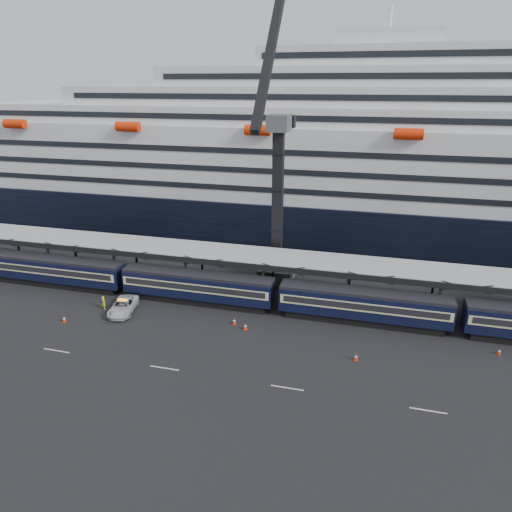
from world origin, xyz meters
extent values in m
plane|color=black|center=(0.00, 0.00, 0.00)|extent=(260.00, 260.00, 0.00)
cube|color=beige|center=(-38.00, -4.00, 0.01)|extent=(3.00, 0.15, 0.02)
cube|color=beige|center=(-26.00, -4.00, 0.01)|extent=(3.00, 0.15, 0.02)
cube|color=beige|center=(-14.00, -4.00, 0.01)|extent=(3.00, 0.15, 0.02)
cube|color=beige|center=(-2.00, -4.00, 0.01)|extent=(3.00, 0.15, 0.02)
cube|color=black|center=(-48.00, 10.00, 0.45)|extent=(17.48, 2.40, 0.90)
cube|color=black|center=(-48.00, 10.00, 2.25)|extent=(19.00, 2.80, 2.70)
cube|color=beige|center=(-48.00, 10.00, 2.55)|extent=(18.62, 2.92, 1.05)
cube|color=black|center=(-48.00, 10.00, 2.60)|extent=(17.86, 2.98, 0.70)
cube|color=black|center=(-48.00, 10.00, 3.75)|extent=(19.00, 2.50, 0.35)
cube|color=black|center=(-28.00, 10.00, 0.45)|extent=(17.48, 2.40, 0.90)
cube|color=black|center=(-28.00, 10.00, 2.25)|extent=(19.00, 2.80, 2.70)
cube|color=beige|center=(-28.00, 10.00, 2.55)|extent=(18.62, 2.92, 1.05)
cube|color=black|center=(-28.00, 10.00, 2.60)|extent=(17.86, 2.98, 0.70)
cube|color=black|center=(-28.00, 10.00, 3.75)|extent=(19.00, 2.50, 0.35)
cube|color=black|center=(-8.00, 10.00, 0.45)|extent=(17.48, 2.40, 0.90)
cube|color=black|center=(-8.00, 10.00, 2.25)|extent=(19.00, 2.80, 2.70)
cube|color=beige|center=(-8.00, 10.00, 2.55)|extent=(18.62, 2.92, 1.05)
cube|color=black|center=(-8.00, 10.00, 2.60)|extent=(17.86, 2.98, 0.70)
cube|color=black|center=(-8.00, 10.00, 3.75)|extent=(19.00, 2.50, 0.35)
cube|color=gray|center=(0.00, 14.00, 5.40)|extent=(130.00, 6.00, 0.25)
cube|color=black|center=(0.00, 11.00, 5.10)|extent=(130.00, 0.25, 0.70)
cube|color=black|center=(0.00, 17.00, 5.10)|extent=(130.00, 0.25, 0.70)
cube|color=black|center=(-60.00, 16.80, 2.70)|extent=(0.25, 0.25, 5.40)
cube|color=black|center=(-50.00, 11.20, 2.70)|extent=(0.25, 0.25, 5.40)
cube|color=black|center=(-50.00, 16.80, 2.70)|extent=(0.25, 0.25, 5.40)
cube|color=black|center=(-40.00, 11.20, 2.70)|extent=(0.25, 0.25, 5.40)
cube|color=black|center=(-40.00, 16.80, 2.70)|extent=(0.25, 0.25, 5.40)
cube|color=black|center=(-30.00, 11.20, 2.70)|extent=(0.25, 0.25, 5.40)
cube|color=black|center=(-30.00, 16.80, 2.70)|extent=(0.25, 0.25, 5.40)
cube|color=black|center=(-20.00, 11.20, 2.70)|extent=(0.25, 0.25, 5.40)
cube|color=black|center=(-20.00, 16.80, 2.70)|extent=(0.25, 0.25, 5.40)
cube|color=black|center=(-10.00, 11.20, 2.70)|extent=(0.25, 0.25, 5.40)
cube|color=black|center=(-10.00, 16.80, 2.70)|extent=(0.25, 0.25, 5.40)
cube|color=black|center=(0.00, 11.20, 2.70)|extent=(0.25, 0.25, 5.40)
cube|color=black|center=(0.00, 16.80, 2.70)|extent=(0.25, 0.25, 5.40)
cube|color=black|center=(0.00, 46.00, 3.50)|extent=(200.00, 28.00, 7.00)
cube|color=silver|center=(0.00, 46.00, 13.00)|extent=(190.00, 26.88, 12.00)
cube|color=silver|center=(0.00, 46.00, 20.50)|extent=(160.00, 24.64, 3.00)
cube|color=black|center=(0.00, 33.63, 20.50)|extent=(153.60, 0.12, 0.90)
cube|color=silver|center=(0.00, 46.00, 23.50)|extent=(124.00, 21.84, 3.00)
cube|color=black|center=(0.00, 35.03, 23.50)|extent=(119.04, 0.12, 0.90)
cube|color=silver|center=(0.00, 46.00, 26.50)|extent=(90.00, 19.04, 3.00)
cube|color=black|center=(0.00, 36.43, 26.50)|extent=(86.40, 0.12, 0.90)
cube|color=silver|center=(0.00, 46.00, 29.50)|extent=(56.00, 16.24, 3.00)
cube|color=black|center=(0.00, 37.83, 29.50)|extent=(53.76, 0.12, 0.90)
cube|color=silver|center=(-8.00, 46.00, 32.00)|extent=(16.00, 12.00, 2.50)
cylinder|color=red|center=(-70.00, 31.96, 18.80)|extent=(4.00, 1.60, 1.60)
cylinder|color=red|center=(-48.00, 31.96, 18.80)|extent=(4.00, 1.60, 1.60)
cylinder|color=red|center=(-26.00, 31.96, 18.80)|extent=(4.00, 1.60, 1.60)
cylinder|color=red|center=(-4.00, 31.96, 18.80)|extent=(4.00, 1.60, 1.60)
cube|color=#45484C|center=(-20.00, 19.00, 1.00)|extent=(4.50, 4.50, 2.00)
cube|color=black|center=(-20.00, 19.00, 11.00)|extent=(1.30, 1.30, 18.00)
cube|color=#45484C|center=(-20.00, 19.00, 21.00)|extent=(2.60, 3.20, 2.00)
cube|color=black|center=(-20.00, 13.21, 27.89)|extent=(0.90, 12.26, 14.37)
cube|color=black|center=(-20.00, 21.52, 21.00)|extent=(0.90, 5.04, 0.90)
cube|color=black|center=(-20.00, 24.04, 20.80)|extent=(2.20, 1.60, 1.60)
imported|color=silver|center=(-35.66, 5.26, 0.77)|extent=(3.65, 5.92, 1.53)
imported|color=#E9FF0D|center=(-38.31, 5.40, 0.83)|extent=(0.73, 0.68, 1.66)
cube|color=red|center=(-40.97, 1.40, 0.02)|extent=(0.41, 0.41, 0.04)
cone|color=red|center=(-40.97, 1.40, 0.43)|extent=(0.34, 0.34, 0.78)
cylinder|color=white|center=(-40.97, 1.40, 0.43)|extent=(0.29, 0.29, 0.13)
cube|color=red|center=(-22.01, 5.85, 0.02)|extent=(0.40, 0.40, 0.04)
cone|color=red|center=(-22.01, 5.85, 0.42)|extent=(0.34, 0.34, 0.76)
cylinder|color=white|center=(-22.01, 5.85, 0.42)|extent=(0.29, 0.29, 0.13)
cube|color=red|center=(-20.47, 5.00, 0.02)|extent=(0.41, 0.41, 0.04)
cone|color=red|center=(-20.47, 5.00, 0.43)|extent=(0.34, 0.34, 0.77)
cylinder|color=white|center=(-20.47, 5.00, 0.43)|extent=(0.29, 0.29, 0.13)
cube|color=red|center=(-8.27, 2.00, 0.02)|extent=(0.38, 0.38, 0.04)
cone|color=red|center=(-8.27, 2.00, 0.40)|extent=(0.32, 0.32, 0.73)
cylinder|color=white|center=(-8.27, 2.00, 0.40)|extent=(0.27, 0.27, 0.12)
cube|color=red|center=(5.65, 6.72, 0.02)|extent=(0.34, 0.34, 0.04)
cone|color=red|center=(5.65, 6.72, 0.36)|extent=(0.28, 0.28, 0.64)
cylinder|color=white|center=(5.65, 6.72, 0.36)|extent=(0.24, 0.24, 0.11)
camera|label=1|loc=(-8.13, -37.58, 25.73)|focal=32.00mm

